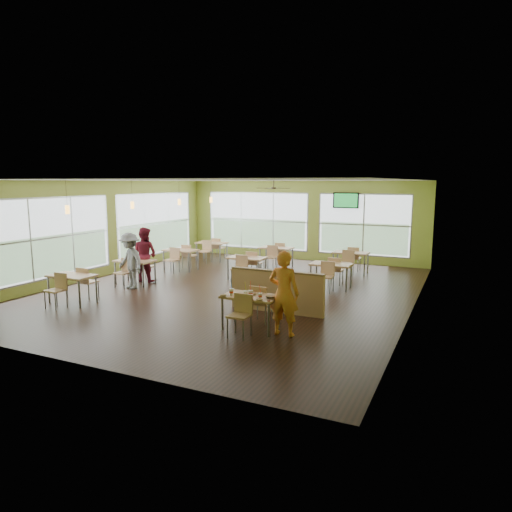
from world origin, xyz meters
name	(u,v)px	position (x,y,z in m)	size (l,w,h in m)	color
room	(233,236)	(0.00, 0.00, 1.60)	(12.00, 12.04, 3.20)	black
window_bays	(209,227)	(-2.65, 3.08, 1.48)	(9.24, 10.24, 2.38)	white
main_table	(251,301)	(2.00, -3.00, 0.63)	(1.22, 1.52, 0.87)	tan
half_wall_divider	(277,291)	(2.00, -1.55, 0.52)	(2.40, 0.14, 1.04)	tan
dining_tables	(230,258)	(-1.05, 1.71, 0.63)	(6.92, 8.72, 0.87)	tan
pendant_lights	(156,203)	(-3.20, 0.68, 2.45)	(0.11, 7.31, 0.86)	#2D2119
ceiling_fan	(274,188)	(0.00, 3.00, 2.95)	(1.25, 1.25, 0.29)	#2D2119
tv_backwall	(346,200)	(1.80, 5.90, 2.45)	(1.00, 0.07, 0.60)	black
man_plaid	(284,293)	(2.78, -3.05, 0.89)	(0.65, 0.43, 1.78)	#FE4A1C
patron_maroon	(145,254)	(-3.16, -0.07, 0.87)	(0.85, 0.66, 1.74)	maroon
patron_grey	(130,261)	(-2.90, -1.06, 0.84)	(1.09, 0.62, 1.68)	slate
cup_blue	(231,292)	(1.61, -3.16, 0.83)	(0.11, 0.11, 0.38)	white
cup_yellow	(246,294)	(1.96, -3.17, 0.82)	(0.10, 0.10, 0.35)	white
cup_red_near	(251,293)	(2.05, -3.11, 0.82)	(0.10, 0.10, 0.37)	white
cup_red_far	(260,296)	(2.29, -3.17, 0.82)	(0.09, 0.09, 0.32)	white
food_basket	(271,297)	(2.48, -3.03, 0.78)	(0.23, 0.23, 0.05)	black
ketchup_cup	(269,301)	(2.54, -3.28, 0.76)	(0.06, 0.06, 0.03)	#A53317
wrapper_left	(223,295)	(1.49, -3.30, 0.77)	(0.16, 0.14, 0.04)	#9F7F4C
wrapper_mid	(252,294)	(2.00, -2.93, 0.77)	(0.18, 0.16, 0.04)	#9F7F4C
wrapper_right	(260,300)	(2.34, -3.30, 0.77)	(0.15, 0.14, 0.04)	#9F7F4C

